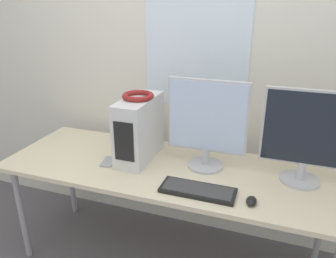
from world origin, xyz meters
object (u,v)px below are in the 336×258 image
at_px(mouse, 251,201).
at_px(pc_tower, 139,129).
at_px(keyboard, 198,190).
at_px(cell_phone, 109,162).
at_px(monitor_right_near, 307,135).
at_px(monitor_main, 207,123).
at_px(headphones, 138,96).

bearing_deg(mouse, pc_tower, 158.58).
relative_size(pc_tower, keyboard, 1.07).
bearing_deg(cell_phone, monitor_right_near, -2.70).
bearing_deg(mouse, keyboard, 176.94).
xyz_separation_m(pc_tower, monitor_main, (0.43, 0.02, 0.09)).
bearing_deg(keyboard, cell_phone, 166.86).
distance_m(monitor_main, mouse, 0.51).
xyz_separation_m(pc_tower, headphones, (0.00, 0.00, 0.22)).
xyz_separation_m(pc_tower, mouse, (0.74, -0.29, -0.18)).
distance_m(pc_tower, cell_phone, 0.28).
xyz_separation_m(keyboard, mouse, (0.28, -0.01, 0.01)).
relative_size(keyboard, cell_phone, 2.70).
bearing_deg(pc_tower, cell_phone, -140.31).
height_order(headphones, monitor_main, monitor_main).
distance_m(monitor_main, cell_phone, 0.67).
relative_size(headphones, cell_phone, 1.30).
distance_m(keyboard, cell_phone, 0.63).
bearing_deg(cell_phone, mouse, -20.50).
relative_size(headphones, monitor_right_near, 0.36).
bearing_deg(cell_phone, keyboard, -23.60).
relative_size(pc_tower, cell_phone, 2.89).
relative_size(mouse, cell_phone, 0.56).
relative_size(monitor_main, mouse, 6.59).
height_order(keyboard, mouse, mouse).
bearing_deg(monitor_main, cell_phone, -165.64).
distance_m(pc_tower, mouse, 0.81).
relative_size(keyboard, mouse, 4.87).
xyz_separation_m(headphones, keyboard, (0.46, -0.28, -0.40)).
xyz_separation_m(monitor_right_near, mouse, (-0.23, -0.31, -0.27)).
distance_m(mouse, cell_phone, 0.91).
bearing_deg(mouse, monitor_right_near, 53.35).
bearing_deg(pc_tower, headphones, 90.00).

